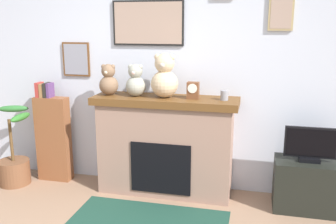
# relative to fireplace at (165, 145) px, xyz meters

# --- Properties ---
(back_wall) EXTENTS (5.20, 0.15, 2.60)m
(back_wall) POSITION_rel_fireplace_xyz_m (-0.10, 0.28, 0.75)
(back_wall) COLOR silver
(back_wall) RESTS_ON ground_plane
(fireplace) EXTENTS (1.59, 0.50, 1.10)m
(fireplace) POSITION_rel_fireplace_xyz_m (0.00, 0.00, 0.00)
(fireplace) COLOR #9A7564
(fireplace) RESTS_ON ground_plane
(bookshelf) EXTENTS (0.40, 0.16, 1.21)m
(bookshelf) POSITION_rel_fireplace_xyz_m (-1.41, 0.02, -0.01)
(bookshelf) COLOR brown
(bookshelf) RESTS_ON ground_plane
(potted_plant) EXTENTS (0.48, 0.59, 0.94)m
(potted_plant) POSITION_rel_fireplace_xyz_m (-1.82, -0.22, -0.28)
(potted_plant) COLOR brown
(potted_plant) RESTS_ON ground_plane
(tv_stand) EXTENTS (0.66, 0.40, 0.53)m
(tv_stand) POSITION_rel_fireplace_xyz_m (1.52, -0.08, -0.29)
(tv_stand) COLOR black
(tv_stand) RESTS_ON ground_plane
(television) EXTENTS (0.51, 0.14, 0.36)m
(television) POSITION_rel_fireplace_xyz_m (1.52, -0.08, 0.14)
(television) COLOR black
(television) RESTS_ON tv_stand
(candle_jar) EXTENTS (0.08, 0.08, 0.10)m
(candle_jar) POSITION_rel_fireplace_xyz_m (0.64, -0.02, 0.60)
(candle_jar) COLOR gray
(candle_jar) RESTS_ON fireplace
(mantel_clock) EXTENTS (0.12, 0.09, 0.18)m
(mantel_clock) POSITION_rel_fireplace_xyz_m (0.31, -0.02, 0.64)
(mantel_clock) COLOR brown
(mantel_clock) RESTS_ON fireplace
(teddy_bear_cream) EXTENTS (0.21, 0.21, 0.35)m
(teddy_bear_cream) POSITION_rel_fireplace_xyz_m (-0.65, -0.02, 0.70)
(teddy_bear_cream) COLOR #816249
(teddy_bear_cream) RESTS_ON fireplace
(teddy_bear_grey) EXTENTS (0.22, 0.22, 0.35)m
(teddy_bear_grey) POSITION_rel_fireplace_xyz_m (-0.33, -0.02, 0.70)
(teddy_bear_grey) COLOR #9F9F90
(teddy_bear_grey) RESTS_ON fireplace
(teddy_bear_brown) EXTENTS (0.29, 0.29, 0.47)m
(teddy_bear_brown) POSITION_rel_fireplace_xyz_m (-0.00, -0.02, 0.76)
(teddy_bear_brown) COLOR #D1B58E
(teddy_bear_brown) RESTS_ON fireplace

